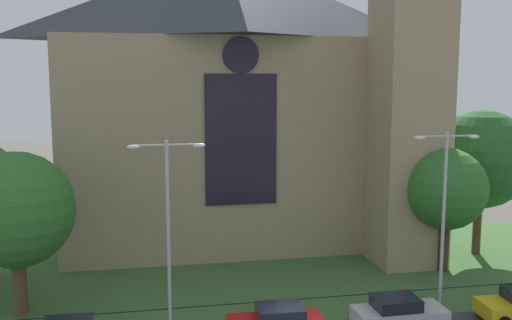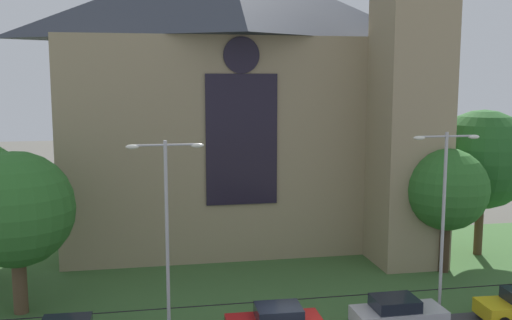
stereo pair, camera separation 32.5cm
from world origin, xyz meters
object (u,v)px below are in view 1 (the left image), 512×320
object	(u,v)px
church_building	(239,95)
streetlamp_near	(168,214)
tree_left_near	(16,210)
parked_car_silver	(399,313)
streetlamp_far	(444,200)
tree_right_near	(446,189)
tree_right_far	(481,159)

from	to	relation	value
church_building	streetlamp_near	world-z (taller)	church_building
streetlamp_near	tree_left_near	bearing A→B (deg)	152.83
church_building	streetlamp_near	distance (m)	16.76
church_building	parked_car_silver	size ratio (longest dim) A/B	6.17
streetlamp_far	parked_car_silver	size ratio (longest dim) A/B	2.11
tree_right_near	tree_left_near	size ratio (longest dim) A/B	0.92
streetlamp_near	parked_car_silver	size ratio (longest dim) A/B	2.08
tree_right_near	tree_right_far	bearing A→B (deg)	35.69
tree_left_near	parked_car_silver	bearing A→B (deg)	-16.49
tree_right_near	tree_right_far	size ratio (longest dim) A/B	0.78
tree_right_near	streetlamp_far	size ratio (longest dim) A/B	0.83
tree_right_near	parked_car_silver	xyz separation A→B (m)	(-6.08, -7.09, -4.21)
tree_left_near	parked_car_silver	distance (m)	18.66
tree_left_near	streetlamp_near	xyz separation A→B (m)	(7.05, -3.62, 0.35)
tree_right_far	streetlamp_far	world-z (taller)	tree_right_far
tree_right_far	streetlamp_far	bearing A→B (deg)	-130.35
streetlamp_far	church_building	bearing A→B (deg)	116.61
church_building	tree_right_near	bearing A→B (deg)	-41.45
parked_car_silver	tree_right_near	bearing A→B (deg)	49.02
tree_right_far	streetlamp_near	xyz separation A→B (m)	(-20.33, -8.37, -0.75)
church_building	tree_right_far	world-z (taller)	church_building
tree_right_near	tree_right_far	distance (m)	5.00
tree_left_near	church_building	bearing A→B (deg)	41.89
streetlamp_far	parked_car_silver	bearing A→B (deg)	-152.11
streetlamp_far	tree_right_far	bearing A→B (deg)	49.65
streetlamp_near	streetlamp_far	bearing A→B (deg)	0.00
tree_right_far	streetlamp_near	size ratio (longest dim) A/B	1.08
parked_car_silver	church_building	bearing A→B (deg)	105.33
tree_right_far	streetlamp_far	distance (m)	11.01
church_building	streetlamp_far	bearing A→B (deg)	-63.39
streetlamp_far	parked_car_silver	world-z (taller)	streetlamp_far
tree_right_far	parked_car_silver	distance (m)	15.12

